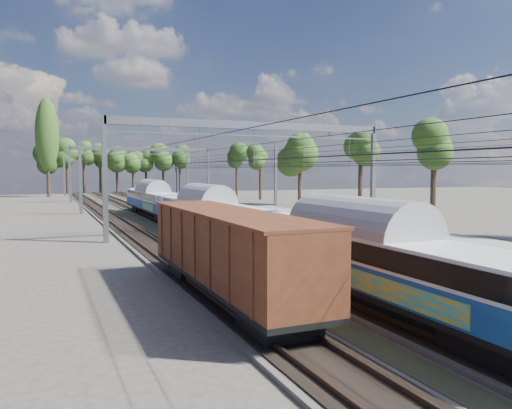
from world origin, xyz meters
name	(u,v)px	position (x,y,z in m)	size (l,w,h in m)	color
track_bed	(200,217)	(0.00, 45.00, 0.10)	(21.00, 130.00, 0.34)	#47423A
platform	(463,240)	(12.00, 20.00, 0.15)	(3.00, 70.00, 0.30)	gray
catenary	(184,160)	(0.33, 52.69, 6.40)	(25.65, 130.00, 9.00)	slate
tree_belt	(169,155)	(7.26, 89.47, 8.03)	(40.32, 101.38, 11.80)	black
poplar	(47,135)	(-14.50, 98.00, 11.89)	(4.40, 4.40, 19.04)	black
emu_train	(207,208)	(-4.50, 28.20, 2.37)	(2.75, 58.21, 4.02)	black
freight_boxcar	(227,248)	(-9.00, 11.57, 2.10)	(2.76, 13.33, 3.44)	black
worker	(215,207)	(3.35, 49.89, 0.77)	(0.56, 0.37, 1.54)	black
signal_near	(177,182)	(1.13, 59.49, 3.57)	(0.38, 0.34, 5.65)	black
signal_far	(208,178)	(11.66, 78.49, 3.81)	(0.41, 0.38, 6.03)	black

